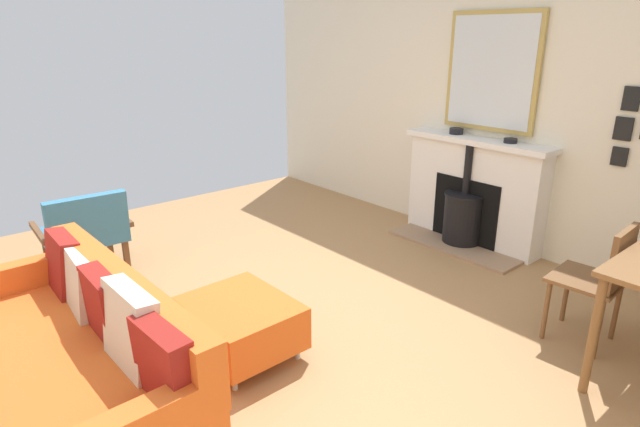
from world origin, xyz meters
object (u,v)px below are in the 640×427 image
at_px(dining_chair_near_fireplace, 602,275).
at_px(fireplace, 471,197).
at_px(ottoman, 241,322).
at_px(mantel_bowl_near, 456,131).
at_px(armchair_accent, 85,230).
at_px(sofa, 70,361).
at_px(mantel_bowl_far, 511,140).

bearing_deg(dining_chair_near_fireplace, fireplace, -120.28).
bearing_deg(fireplace, ottoman, 3.81).
distance_m(fireplace, ottoman, 2.69).
distance_m(fireplace, dining_chair_near_fireplace, 1.79).
bearing_deg(mantel_bowl_near, armchair_accent, -23.44).
height_order(fireplace, ottoman, fireplace).
bearing_deg(fireplace, mantel_bowl_near, -97.69).
relative_size(fireplace, sofa, 0.76).
distance_m(sofa, armchair_accent, 1.79).
relative_size(ottoman, armchair_accent, 0.93).
bearing_deg(ottoman, mantel_bowl_near, -170.98).
xyz_separation_m(mantel_bowl_far, dining_chair_near_fireplace, (0.94, 1.24, -0.54)).
distance_m(armchair_accent, dining_chair_near_fireplace, 3.78).
height_order(mantel_bowl_far, ottoman, mantel_bowl_far).
distance_m(mantel_bowl_far, dining_chair_near_fireplace, 1.64).
height_order(fireplace, armchair_accent, fireplace).
relative_size(mantel_bowl_near, armchair_accent, 0.18).
bearing_deg(mantel_bowl_far, fireplace, -83.73).
relative_size(fireplace, armchair_accent, 1.94).
bearing_deg(mantel_bowl_far, ottoman, -2.78).
xyz_separation_m(sofa, armchair_accent, (-0.61, -1.68, 0.07)).
distance_m(mantel_bowl_far, sofa, 3.74).
height_order(fireplace, mantel_bowl_far, mantel_bowl_far).
height_order(sofa, armchair_accent, sofa).
relative_size(mantel_bowl_near, mantel_bowl_far, 1.10).
bearing_deg(dining_chair_near_fireplace, ottoman, -37.63).
distance_m(mantel_bowl_far, armchair_accent, 3.65).
relative_size(sofa, dining_chair_near_fireplace, 2.29).
bearing_deg(mantel_bowl_near, dining_chair_near_fireplace, 62.49).
bearing_deg(armchair_accent, sofa, 69.97).
bearing_deg(fireplace, sofa, 1.61).
distance_m(sofa, dining_chair_near_fireplace, 3.10).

